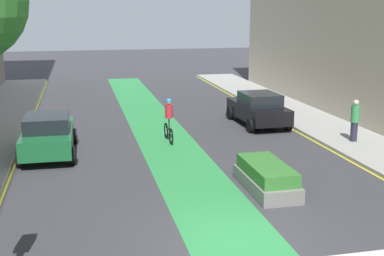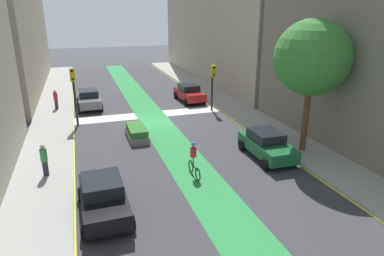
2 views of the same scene
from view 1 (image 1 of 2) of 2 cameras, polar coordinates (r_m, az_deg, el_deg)
The scene contains 7 objects.
ground_plane at distance 12.45m, azimuth 5.46°, elevation -12.66°, with size 120.00×120.00×0.00m, color #38383D.
bike_lane_paint at distance 12.41m, azimuth 4.96°, elevation -12.71°, with size 2.40×60.00×0.01m, color #2D8C47.
car_green_left_far at distance 19.92m, azimuth -15.89°, elevation -0.71°, with size 2.07×4.23×1.57m.
car_black_right_far at distance 24.42m, azimuth 7.48°, elevation 2.19°, with size 2.09×4.24×1.57m.
cyclist_in_lane at distance 21.06m, azimuth -2.63°, elevation 1.00°, with size 0.32×1.73×1.86m.
pedestrian_sidewalk_right_a at distance 21.63m, azimuth 17.84°, elevation 0.85°, with size 0.34×0.34×1.72m.
median_planter at distance 15.73m, azimuth 8.39°, elevation -5.54°, with size 1.24×2.85×0.85m.
Camera 1 is at (-3.58, -10.62, 5.42)m, focal length 47.42 mm.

